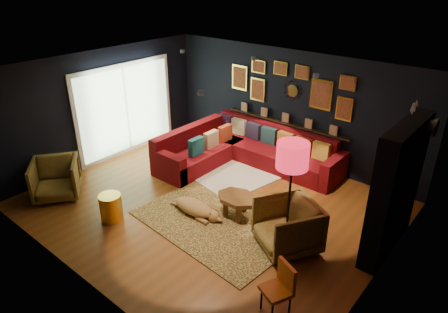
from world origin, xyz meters
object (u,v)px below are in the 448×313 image
Objects in this scene: pouf at (212,152)px; gold_stool at (111,207)px; armchair_right at (288,224)px; orange_chair at (281,285)px; dog at (194,205)px; sectional at (241,151)px; coffee_table at (237,200)px; floor_lamp at (292,160)px; armchair_left at (55,177)px.

pouf is 3.01m from gold_stool.
armchair_right is 1.21× the size of orange_chair.
dog is at bearing -140.43° from armchair_right.
sectional is 4.08× the size of coffee_table.
armchair_right is at bearing -27.86° from pouf.
floor_lamp reaches higher than orange_chair.
sectional is at bearing 142.16° from floor_lamp.
coffee_table is 1.63m from floor_lamp.
orange_chair is (3.11, -3.19, 0.13)m from sectional.
coffee_table is 2.41m from pouf.
pouf is 0.77× the size of orange_chair.
floor_lamp is at bearing 27.70° from gold_stool.
coffee_table is 1.19m from armchair_right.
coffee_table is 2.31m from gold_stool.
gold_stool is (-2.89, -1.37, -0.21)m from armchair_right.
floor_lamp reaches higher than armchair_left.
dog is at bearing -167.69° from floor_lamp.
armchair_right is 1.83× the size of gold_stool.
sectional is 6.70× the size of gold_stool.
pouf is 2.27m from dog.
coffee_table is 0.90× the size of armchair_right.
armchair_left reaches higher than sectional.
coffee_table is 0.70× the size of dog.
armchair_right is at bearing 141.67° from orange_chair.
pouf is 0.68× the size of armchair_left.
armchair_right is 1.39m from orange_chair.
coffee_table is 1.64× the size of gold_stool.
dog is at bearing 46.32° from gold_stool.
coffee_table is 0.95× the size of armchair_left.
sectional is 0.71m from pouf.
floor_lamp is (4.33, 1.69, 1.12)m from armchair_left.
floor_lamp reaches higher than pouf.
gold_stool reaches higher than coffee_table.
armchair_left is 2.87m from dog.
armchair_right is 3.21m from gold_stool.
coffee_table reaches higher than dog.
armchair_right is (1.17, -0.17, 0.10)m from coffee_table.
coffee_table is 2.29m from orange_chair.
coffee_table is 1.08× the size of orange_chair.
orange_chair is at bearing -30.99° from armchair_right.
pouf is 0.50× the size of dog.
armchair_left is 0.94× the size of armchair_right.
orange_chair is at bearing 2.38° from gold_stool.
gold_stool is (-1.72, -1.54, -0.11)m from coffee_table.
gold_stool is (0.19, -3.00, 0.03)m from pouf.
orange_chair is at bearing -61.62° from floor_lamp.
dog is at bearing -57.03° from pouf.
gold_stool is (-0.43, -3.34, -0.07)m from sectional.
orange_chair is 1.88m from floor_lamp.
coffee_table is at bearing 41.79° from gold_stool.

